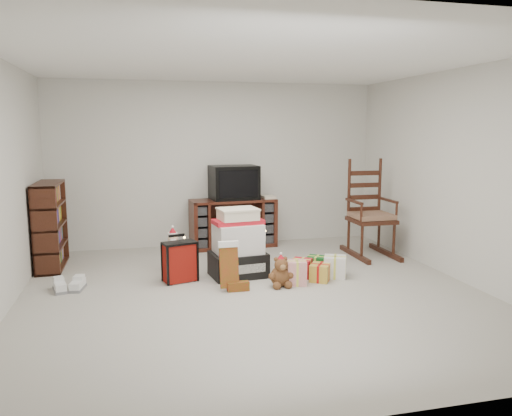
{
  "coord_description": "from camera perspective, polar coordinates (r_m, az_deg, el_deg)",
  "views": [
    {
      "loc": [
        -1.23,
        -5.13,
        1.79
      ],
      "look_at": [
        0.17,
        0.6,
        0.86
      ],
      "focal_mm": 35.0,
      "sensor_mm": 36.0,
      "label": 1
    }
  ],
  "objects": [
    {
      "name": "sneaker_pair",
      "position": [
        6.04,
        -20.61,
        -8.33
      ],
      "size": [
        0.37,
        0.31,
        0.1
      ],
      "rotation": [
        0.0,
        0.0,
        0.08
      ],
      "color": "silver",
      "rests_on": "floor"
    },
    {
      "name": "santa_figurine",
      "position": [
        6.51,
        -0.56,
        -4.71
      ],
      "size": [
        0.31,
        0.3,
        0.64
      ],
      "color": "#B5131F",
      "rests_on": "floor"
    },
    {
      "name": "mrs_claus_figurine",
      "position": [
        6.47,
        -9.44,
        -5.19
      ],
      "size": [
        0.28,
        0.26,
        0.57
      ],
      "color": "#B5131F",
      "rests_on": "floor"
    },
    {
      "name": "rocking_chair",
      "position": [
        7.31,
        12.79,
        -1.49
      ],
      "size": [
        0.57,
        0.94,
        1.43
      ],
      "rotation": [
        0.0,
        0.0,
        0.0
      ],
      "color": "#3B1A10",
      "rests_on": "floor"
    },
    {
      "name": "gift_cluster",
      "position": [
        6.12,
        6.96,
        -6.93
      ],
      "size": [
        0.68,
        0.77,
        0.23
      ],
      "color": "red",
      "rests_on": "floor"
    },
    {
      "name": "red_suitcase",
      "position": [
        5.98,
        -8.69,
        -6.08
      ],
      "size": [
        0.41,
        0.29,
        0.56
      ],
      "rotation": [
        0.0,
        0.0,
        0.28
      ],
      "color": "maroon",
      "rests_on": "floor"
    },
    {
      "name": "gift_pile",
      "position": [
        6.11,
        -2.06,
        -4.52
      ],
      "size": [
        0.71,
        0.56,
        0.82
      ],
      "rotation": [
        0.0,
        0.0,
        0.13
      ],
      "color": "black",
      "rests_on": "floor"
    },
    {
      "name": "teddy_bear",
      "position": [
        5.77,
        2.81,
        -7.49
      ],
      "size": [
        0.23,
        0.2,
        0.34
      ],
      "color": "brown",
      "rests_on": "floor"
    },
    {
      "name": "room",
      "position": [
        5.3,
        -0.25,
        3.13
      ],
      "size": [
        5.01,
        5.01,
        2.51
      ],
      "color": "#B1ADA3",
      "rests_on": "ground"
    },
    {
      "name": "crt_television",
      "position": [
        7.57,
        -2.54,
        2.94
      ],
      "size": [
        0.74,
        0.56,
        0.51
      ],
      "rotation": [
        0.0,
        0.0,
        0.09
      ],
      "color": "black",
      "rests_on": "tv_stand"
    },
    {
      "name": "tv_stand",
      "position": [
        7.64,
        -2.62,
        -1.73
      ],
      "size": [
        1.32,
        0.54,
        0.74
      ],
      "rotation": [
        0.0,
        0.0,
        0.06
      ],
      "color": "#441B13",
      "rests_on": "floor"
    },
    {
      "name": "bookshelf",
      "position": [
        7.0,
        -22.44,
        -2.0
      ],
      "size": [
        0.3,
        0.91,
        1.11
      ],
      "color": "#3B1A10",
      "rests_on": "floor"
    },
    {
      "name": "stocking",
      "position": [
        5.59,
        -3.11,
        -6.62
      ],
      "size": [
        0.27,
        0.11,
        0.57
      ],
      "primitive_type": null,
      "rotation": [
        0.0,
        0.0,
        0.0
      ],
      "color": "#0C670B",
      "rests_on": "floor"
    }
  ]
}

